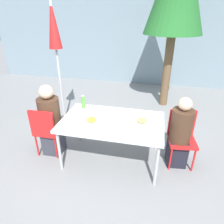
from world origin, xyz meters
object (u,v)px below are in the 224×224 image
object	(u,v)px
person_left	(51,122)
bottle	(83,102)
salad_bowl	(121,112)
person_right	(180,135)
closed_umbrella	(55,39)
chair_right	(182,134)
drinking_cup	(81,125)
chair_left	(46,128)

from	to	relation	value
person_left	bottle	xyz separation A→B (m)	(0.45, 0.36, 0.25)
person_left	salad_bowl	bearing A→B (deg)	11.99
person_right	closed_umbrella	size ratio (longest dim) A/B	0.47
chair_right	bottle	bearing A→B (deg)	-11.19
closed_umbrella	salad_bowl	size ratio (longest dim) A/B	12.80
closed_umbrella	salad_bowl	world-z (taller)	closed_umbrella
closed_umbrella	bottle	world-z (taller)	closed_umbrella
person_right	drinking_cup	size ratio (longest dim) A/B	11.86
person_right	salad_bowl	xyz separation A→B (m)	(-0.93, 0.11, 0.21)
chair_left	bottle	distance (m)	0.74
person_right	drinking_cup	bearing A→B (deg)	9.42
person_left	person_right	distance (m)	2.04
salad_bowl	closed_umbrella	bearing A→B (deg)	151.36
bottle	salad_bowl	distance (m)	0.68
salad_bowl	chair_right	bearing A→B (deg)	-1.69
drinking_cup	chair_right	bearing A→B (deg)	19.12
closed_umbrella	bottle	xyz separation A→B (m)	(0.73, -0.68, -0.91)
salad_bowl	person_left	bearing A→B (deg)	-166.59
bottle	salad_bowl	xyz separation A→B (m)	(0.67, -0.09, -0.08)
person_left	person_right	size ratio (longest dim) A/B	1.07
person_right	drinking_cup	world-z (taller)	person_right
closed_umbrella	drinking_cup	bearing A→B (deg)	-54.61
bottle	chair_left	bearing A→B (deg)	-138.54
closed_umbrella	bottle	distance (m)	1.35
drinking_cup	person_right	bearing A→B (deg)	16.46
closed_umbrella	bottle	bearing A→B (deg)	-42.60
person_left	bottle	bearing A→B (deg)	37.12
chair_left	drinking_cup	bearing A→B (deg)	-16.50
chair_left	drinking_cup	distance (m)	0.75
bottle	salad_bowl	bearing A→B (deg)	-7.68
person_right	closed_umbrella	xyz separation A→B (m)	(-2.33, 0.88, 1.20)
chair_left	person_right	xyz separation A→B (m)	(2.09, 0.23, 0.03)
person_left	drinking_cup	xyz separation A→B (m)	(0.63, -0.26, 0.19)
person_left	closed_umbrella	world-z (taller)	closed_umbrella
chair_right	chair_left	bearing A→B (deg)	1.47
person_right	salad_bowl	distance (m)	0.96
chair_left	closed_umbrella	world-z (taller)	closed_umbrella
person_right	closed_umbrella	distance (m)	2.76
chair_left	person_right	world-z (taller)	person_right
person_left	drinking_cup	bearing A→B (deg)	-24.15
chair_left	person_right	size ratio (longest dim) A/B	0.76
chair_left	chair_right	distance (m)	2.15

